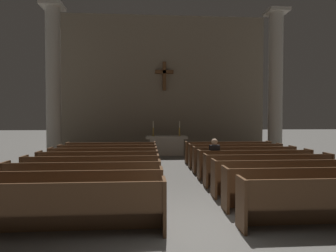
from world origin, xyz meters
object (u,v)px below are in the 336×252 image
(pew_left_row_3, at_px, (83,180))
(lone_worshipper, at_px, (214,158))
(column_left_second, at_px, (53,84))
(pew_left_row_7, at_px, (108,156))
(pew_right_row_3, at_px, (285,177))
(altar, at_px, (166,145))
(pew_left_row_1, at_px, (55,208))
(pew_right_row_6, at_px, (244,159))
(candlestick_left, at_px, (153,131))
(candlestick_right, at_px, (179,131))
(pew_left_row_8, at_px, (111,153))
(pew_left_row_4, at_px, (92,172))
(pew_right_row_2, at_px, (309,188))
(pew_left_row_5, at_px, (99,166))
(pew_left_row_6, at_px, (104,161))
(pew_right_row_5, at_px, (255,164))
(pew_right_row_4, at_px, (268,170))
(pew_left_row_2, at_px, (72,192))
(pew_right_row_7, at_px, (235,155))
(pew_right_row_8, at_px, (228,152))
(column_right_second, at_px, (276,86))

(pew_left_row_3, bearing_deg, lone_worshipper, 30.01)
(pew_left_row_3, height_order, column_left_second, column_left_second)
(pew_left_row_7, distance_m, pew_right_row_3, 6.59)
(pew_left_row_3, relative_size, altar, 1.71)
(pew_left_row_1, bearing_deg, pew_right_row_6, 46.11)
(candlestick_left, relative_size, candlestick_right, 1.00)
(pew_left_row_3, bearing_deg, pew_left_row_8, 90.00)
(pew_right_row_6, bearing_deg, pew_left_row_1, -133.89)
(pew_left_row_4, xyz_separation_m, pew_right_row_2, (5.07, -2.11, 0.00))
(pew_left_row_5, bearing_deg, altar, 66.89)
(pew_left_row_8, relative_size, lone_worshipper, 2.85)
(pew_right_row_2, relative_size, pew_right_row_3, 1.00)
(pew_left_row_6, distance_m, pew_right_row_5, 5.18)
(pew_left_row_4, xyz_separation_m, pew_left_row_7, (0.00, 3.16, 0.00))
(pew_left_row_4, bearing_deg, pew_left_row_1, -90.00)
(pew_right_row_3, relative_size, column_left_second, 0.51)
(pew_left_row_3, bearing_deg, pew_right_row_2, -11.74)
(pew_right_row_6, height_order, lone_worshipper, lone_worshipper)
(pew_left_row_6, distance_m, pew_right_row_2, 6.59)
(pew_left_row_5, xyz_separation_m, pew_right_row_4, (5.07, -1.05, 0.00))
(pew_left_row_4, xyz_separation_m, pew_left_row_6, (0.00, 2.11, 0.00))
(pew_left_row_8, height_order, candlestick_left, candlestick_left)
(pew_right_row_3, height_order, pew_right_row_5, same)
(pew_left_row_4, height_order, column_left_second, column_left_second)
(pew_left_row_1, height_order, pew_left_row_2, same)
(pew_left_row_4, distance_m, pew_right_row_7, 5.97)
(pew_left_row_6, xyz_separation_m, pew_left_row_8, (0.00, 2.11, 0.00))
(pew_left_row_3, xyz_separation_m, pew_right_row_8, (5.07, 5.27, 0.00))
(pew_left_row_2, bearing_deg, pew_left_row_7, 90.00)
(pew_right_row_3, distance_m, altar, 8.44)
(candlestick_left, relative_size, lone_worshipper, 0.60)
(column_right_second, xyz_separation_m, altar, (-5.53, 0.89, -3.10))
(pew_right_row_3, bearing_deg, pew_right_row_6, 90.00)
(pew_right_row_3, bearing_deg, candlestick_left, 111.90)
(pew_right_row_3, relative_size, candlestick_left, 4.73)
(pew_left_row_5, height_order, candlestick_right, candlestick_right)
(pew_left_row_7, height_order, pew_left_row_8, same)
(pew_left_row_7, bearing_deg, column_left_second, 135.50)
(pew_left_row_1, bearing_deg, pew_right_row_5, 39.75)
(pew_left_row_1, distance_m, candlestick_left, 10.35)
(pew_left_row_4, distance_m, column_left_second, 7.50)
(pew_left_row_8, height_order, pew_right_row_6, same)
(pew_right_row_5, relative_size, column_right_second, 0.51)
(pew_right_row_7, bearing_deg, candlestick_left, 130.16)
(column_left_second, bearing_deg, pew_right_row_7, -20.07)
(pew_left_row_3, bearing_deg, pew_right_row_8, 46.11)
(candlestick_left, bearing_deg, lone_worshipper, -72.31)
(pew_left_row_4, bearing_deg, pew_left_row_2, -90.00)
(pew_left_row_3, height_order, pew_right_row_6, same)
(pew_left_row_8, height_order, pew_right_row_4, same)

